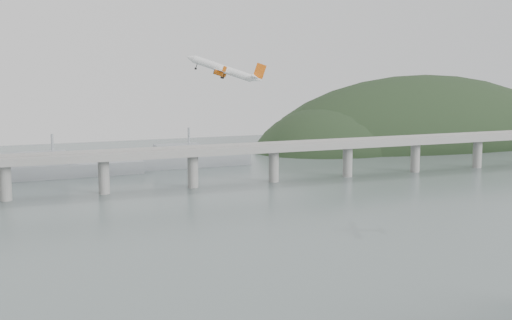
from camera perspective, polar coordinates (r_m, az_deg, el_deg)
name	(u,v)px	position (r m, az deg, el deg)	size (l,w,h in m)	color
ground	(327,308)	(203.15, 5.96, -12.17)	(900.00, 900.00, 0.00)	slate
bridge	(156,159)	(382.19, -8.34, 0.11)	(800.00, 22.00, 23.90)	gray
headland	(436,164)	(631.34, 14.74, -0.32)	(365.00, 155.00, 156.00)	black
airliner	(225,70)	(290.21, -2.63, 7.52)	(31.79, 30.23, 13.42)	white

